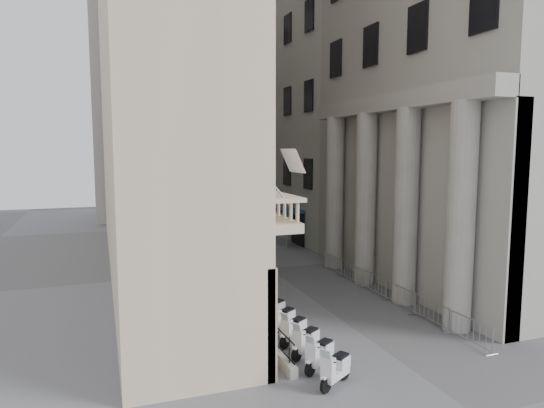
{
  "coord_description": "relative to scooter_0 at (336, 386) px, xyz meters",
  "views": [
    {
      "loc": [
        -10.36,
        -10.8,
        7.97
      ],
      "look_at": [
        -0.25,
        17.78,
        4.5
      ],
      "focal_mm": 32.0,
      "sensor_mm": 36.0,
      "label": 1
    }
  ],
  "objects": [
    {
      "name": "barrier_0",
      "position": [
        6.81,
        1.34,
        0.0
      ],
      "size": [
        0.6,
        2.4,
        1.1
      ],
      "primitive_type": null,
      "color": "#AAADB2",
      "rests_on": "ground"
    },
    {
      "name": "pedestrian_a",
      "position": [
        2.53,
        27.6,
        0.8
      ],
      "size": [
        0.61,
        0.43,
        1.6
      ],
      "primitive_type": "imported",
      "rotation": [
        0.0,
        0.0,
        3.22
      ],
      "color": "#0E0D37",
      "rests_on": "ground"
    },
    {
      "name": "scooter_8",
      "position": [
        0.0,
        10.01,
        0.0
      ],
      "size": [
        1.49,
        1.21,
        1.5
      ],
      "primitive_type": null,
      "rotation": [
        0.0,
        0.0,
        2.13
      ],
      "color": "white",
      "rests_on": "ground"
    },
    {
      "name": "barrier_3",
      "position": [
        6.81,
        8.84,
        0.0
      ],
      "size": [
        0.6,
        2.4,
        1.1
      ],
      "primitive_type": null,
      "color": "#AAADB2",
      "rests_on": "ground"
    },
    {
      "name": "scooter_1",
      "position": [
        0.0,
        1.25,
        0.0
      ],
      "size": [
        1.49,
        1.21,
        1.5
      ],
      "primitive_type": null,
      "rotation": [
        0.0,
        0.0,
        2.13
      ],
      "color": "white",
      "rests_on": "ground"
    },
    {
      "name": "scooter_14",
      "position": [
        0.0,
        17.51,
        0.0
      ],
      "size": [
        1.49,
        1.21,
        1.5
      ],
      "primitive_type": null,
      "rotation": [
        0.0,
        0.0,
        2.13
      ],
      "color": "white",
      "rests_on": "ground"
    },
    {
      "name": "barrier_1",
      "position": [
        6.81,
        3.84,
        0.0
      ],
      "size": [
        0.6,
        2.4,
        1.1
      ],
      "primitive_type": null,
      "color": "#AAADB2",
      "rests_on": "ground"
    },
    {
      "name": "pedestrian_c",
      "position": [
        2.94,
        28.19,
        0.92
      ],
      "size": [
        0.91,
        0.6,
        1.84
      ],
      "primitive_type": "imported",
      "rotation": [
        0.0,
        0.0,
        3.13
      ],
      "color": "black",
      "rests_on": "ground"
    },
    {
      "name": "scooter_5",
      "position": [
        0.0,
        6.25,
        0.0
      ],
      "size": [
        1.49,
        1.21,
        1.5
      ],
      "primitive_type": null,
      "rotation": [
        0.0,
        0.0,
        2.13
      ],
      "color": "white",
      "rests_on": "ground"
    },
    {
      "name": "pedestrian_b",
      "position": [
        3.37,
        30.06,
        0.8
      ],
      "size": [
        0.97,
        0.89,
        1.6
      ],
      "primitive_type": "imported",
      "rotation": [
        0.0,
        0.0,
        2.67
      ],
      "color": "black",
      "rests_on": "ground"
    },
    {
      "name": "scooter_13",
      "position": [
        0.0,
        16.26,
        0.0
      ],
      "size": [
        1.49,
        1.21,
        1.5
      ],
      "primitive_type": null,
      "rotation": [
        0.0,
        0.0,
        2.13
      ],
      "color": "white",
      "rests_on": "ground"
    },
    {
      "name": "scooter_15",
      "position": [
        0.0,
        18.76,
        0.0
      ],
      "size": [
        1.49,
        1.21,
        1.5
      ],
      "primitive_type": null,
      "rotation": [
        0.0,
        0.0,
        2.13
      ],
      "color": "white",
      "rests_on": "ground"
    },
    {
      "name": "iron_fence",
      "position": [
        -1.16,
        14.86,
        0.0
      ],
      "size": [
        0.3,
        28.0,
        1.4
      ],
      "primitive_type": null,
      "color": "black",
      "rests_on": "ground"
    },
    {
      "name": "info_kiosk",
      "position": [
        -0.62,
        19.36,
        0.89
      ],
      "size": [
        0.31,
        0.84,
        1.76
      ],
      "rotation": [
        0.0,
        0.0,
        -0.05
      ],
      "color": "black",
      "rests_on": "ground"
    },
    {
      "name": "barrier_2",
      "position": [
        6.81,
        6.34,
        0.0
      ],
      "size": [
        0.6,
        2.4,
        1.1
      ],
      "primitive_type": null,
      "color": "#AAADB2",
      "rests_on": "ground"
    },
    {
      "name": "scooter_9",
      "position": [
        0.0,
        11.26,
        0.0
      ],
      "size": [
        1.49,
        1.21,
        1.5
      ],
      "primitive_type": null,
      "rotation": [
        0.0,
        0.0,
        2.13
      ],
      "color": "white",
      "rests_on": "ground"
    },
    {
      "name": "scooter_7",
      "position": [
        0.0,
        8.76,
        0.0
      ],
      "size": [
        1.49,
        1.21,
        1.5
      ],
      "primitive_type": null,
      "rotation": [
        0.0,
        0.0,
        2.13
      ],
      "color": "white",
      "rests_on": "ground"
    },
    {
      "name": "flag",
      "position": [
        -0.86,
        1.86,
        0.0
      ],
      "size": [
        1.0,
        1.4,
        8.2
      ],
      "primitive_type": null,
      "color": "#9E0C11",
      "rests_on": "ground"
    },
    {
      "name": "security_tent",
      "position": [
        -0.37,
        17.74,
        3.01
      ],
      "size": [
        4.43,
        4.43,
        3.6
      ],
      "color": "white",
      "rests_on": "ground"
    },
    {
      "name": "scooter_3",
      "position": [
        0.0,
        3.75,
        0.0
      ],
      "size": [
        1.49,
        1.21,
        1.5
      ],
      "primitive_type": null,
      "rotation": [
        0.0,
        0.0,
        2.13
      ],
      "color": "white",
      "rests_on": "ground"
    },
    {
      "name": "left_building",
      "position": [
        -4.36,
        18.86,
        17.0
      ],
      "size": [
        5.0,
        36.0,
        34.0
      ],
      "primitive_type": "cube",
      "color": "beige",
      "rests_on": "ground"
    },
    {
      "name": "blue_awning",
      "position": [
        7.29,
        22.86,
        0.0
      ],
      "size": [
        1.6,
        3.0,
        3.0
      ],
      "primitive_type": null,
      "color": "navy",
      "rests_on": "ground"
    },
    {
      "name": "scooter_10",
      "position": [
        0.0,
        12.51,
        0.0
      ],
      "size": [
        1.49,
        1.21,
        1.5
      ],
      "primitive_type": null,
      "rotation": [
        0.0,
        0.0,
        2.13
      ],
      "color": "white",
      "rests_on": "ground"
    },
    {
      "name": "scooter_2",
      "position": [
        0.0,
        2.5,
        0.0
      ],
      "size": [
        1.49,
        1.21,
        1.5
      ],
      "primitive_type": null,
      "rotation": [
        0.0,
        0.0,
        2.13
      ],
      "color": "white",
      "rests_on": "ground"
    },
    {
      "name": "street_lamp",
      "position": [
        0.74,
        23.33,
        5.55
      ],
      "size": [
        2.89,
        1.11,
        9.2
      ],
      "rotation": [
        0.0,
        0.0,
        0.32
      ],
      "color": "gray",
      "rests_on": "ground"
    },
    {
      "name": "barrier_5",
      "position": [
        6.81,
        13.84,
        0.0
      ],
      "size": [
        0.6,
        2.4,
        1.1
      ],
      "primitive_type": null,
      "color": "#AAADB2",
      "rests_on": "ground"
    },
    {
      "name": "scooter_4",
      "position": [
        0.0,
        5.0,
        0.0
      ],
      "size": [
        1.49,
        1.21,
        1.5
      ],
      "primitive_type": null,
      "rotation": [
        0.0,
        0.0,
        2.13
      ],
      "color": "white",
      "rests_on": "ground"
    },
    {
      "name": "scooter_12",
      "position": [
        0.0,
        15.01,
        0.0
      ],
      "size": [
        1.49,
        1.21,
        1.5
      ],
      "primitive_type": null,
      "rotation": [
        0.0,
        0.0,
        2.13
      ],
      "color": "white",
      "rests_on": "ground"
    },
    {
      "name": "scooter_6",
      "position": [
        0.0,
        7.51,
        0.0
      ],
      "size": [
        1.49,
        1.21,
        1.5
      ],
      "primitive_type": null,
      "rotation": [
        0.0,
        0.0,
        2.13
      ],
      "color": "white",
      "rests_on": "ground"
    },
    {
      "name": "barrier_4",
      "position": [
        6.81,
        11.34,
        0.0
      ],
      "size": [
        0.6,
        2.4,
        1.1
      ],
      "primitive_type": null,
      "color": "#AAADB2",
      "rests_on": "ground"
    },
    {
      "name": "scooter_11",
      "position": [
        0.0,
        13.76,
        0.0
      ],
      "size": [
        1.49,
        1.21,
        1.5
      ],
      "primitive_type": null,
      "rotation": [
        0.0,
        0.0,
        2.13
      ],
      "color": "white",
      "rests_on": "ground"
    },
    {
      "name": "far_building",
      "position": [
        3.14,
        44.86,
        15.0
      ],
      "size": [
        22.0,
        10.0,
        30.0
      ],
      "primitive_type": "cube",
      "color": "beige",
      "rests_on": "ground"
    },
    {
      "name": "scooter_0",
      "position": [
        0.0,
        0.0,
        0.0
      ],
      "size": [
        1.49,
        1.21,
        1.5
      ],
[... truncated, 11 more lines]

